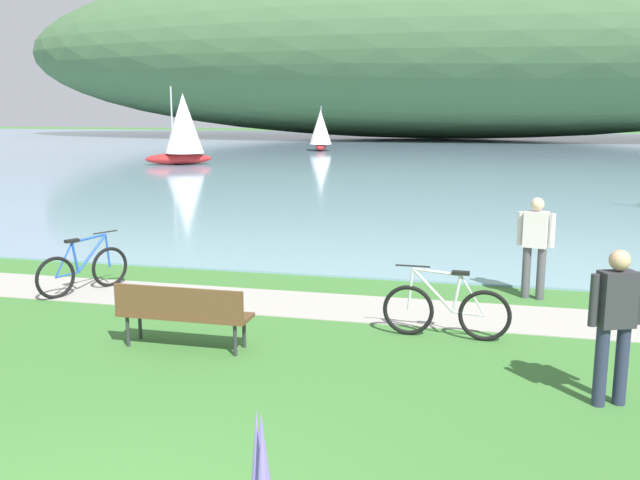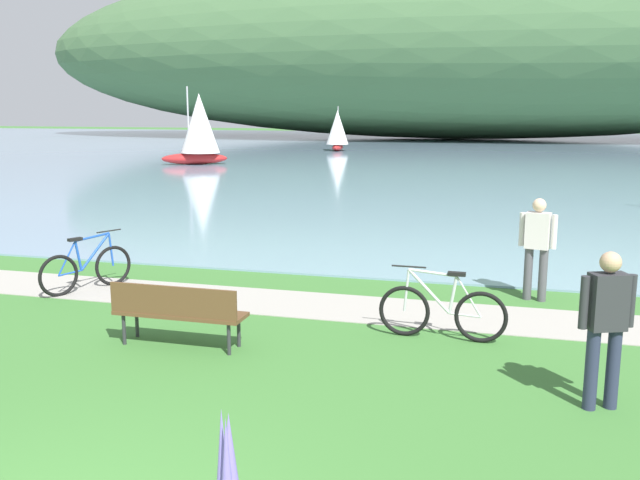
# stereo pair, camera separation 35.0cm
# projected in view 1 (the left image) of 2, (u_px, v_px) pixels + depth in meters

# --- Properties ---
(bay_water) EXTENTS (180.00, 80.00, 0.04)m
(bay_water) POSITION_uv_depth(u_px,v_px,m) (450.00, 151.00, 51.44)
(bay_water) COLOR #7A99B2
(bay_water) RESTS_ON ground
(distant_hillside) EXTENTS (90.97, 28.00, 18.29)m
(distant_hillside) POSITION_uv_depth(u_px,v_px,m) (440.00, 46.00, 69.89)
(distant_hillside) COLOR #42663D
(distant_hillside) RESTS_ON bay_water
(shoreline_path) EXTENTS (60.00, 1.50, 0.01)m
(shoreline_path) POSITION_uv_depth(u_px,v_px,m) (305.00, 304.00, 11.37)
(shoreline_path) COLOR #A39E93
(shoreline_path) RESTS_ON ground
(park_bench_near_camera) EXTENTS (1.80, 0.49, 0.88)m
(park_bench_near_camera) POSITION_uv_depth(u_px,v_px,m) (182.00, 311.00, 9.21)
(park_bench_near_camera) COLOR brown
(park_bench_near_camera) RESTS_ON ground
(bicycle_leaning_near_bench) EXTENTS (1.77, 0.10, 1.01)m
(bicycle_leaning_near_bench) POSITION_uv_depth(u_px,v_px,m) (446.00, 310.00, 9.68)
(bicycle_leaning_near_bench) COLOR black
(bicycle_leaning_near_bench) RESTS_ON ground
(bicycle_beside_path) EXTENTS (0.84, 1.61, 1.01)m
(bicycle_beside_path) POSITION_uv_depth(u_px,v_px,m) (84.00, 270.00, 12.07)
(bicycle_beside_path) COLOR black
(bicycle_beside_path) RESTS_ON ground
(person_at_shoreline) EXTENTS (0.59, 0.31, 1.71)m
(person_at_shoreline) POSITION_uv_depth(u_px,v_px,m) (535.00, 241.00, 11.58)
(person_at_shoreline) COLOR #4C4C51
(person_at_shoreline) RESTS_ON ground
(person_on_the_grass) EXTENTS (0.57, 0.35, 1.71)m
(person_on_the_grass) POSITION_uv_depth(u_px,v_px,m) (615.00, 318.00, 7.37)
(person_on_the_grass) COLOR #282D47
(person_on_the_grass) RESTS_ON ground
(sailboat_mid_bay) EXTENTS (3.71, 2.88, 4.27)m
(sailboat_mid_bay) POSITION_uv_depth(u_px,v_px,m) (183.00, 128.00, 38.55)
(sailboat_mid_bay) COLOR #B22323
(sailboat_mid_bay) RESTS_ON bay_water
(sailboat_toward_hillside) EXTENTS (1.86, 2.83, 3.22)m
(sailboat_toward_hillside) POSITION_uv_depth(u_px,v_px,m) (321.00, 130.00, 51.06)
(sailboat_toward_hillside) COLOR #B22323
(sailboat_toward_hillside) RESTS_ON bay_water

